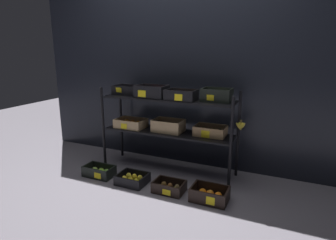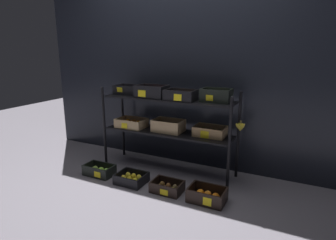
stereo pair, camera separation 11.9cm
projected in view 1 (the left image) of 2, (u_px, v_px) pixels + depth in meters
ground_plane at (168, 170)px, 3.38m from camera, size 10.00×10.00×0.00m
storefront_wall at (181, 79)px, 3.47m from camera, size 3.93×0.12×2.08m
display_rack at (168, 114)px, 3.22m from camera, size 1.64×0.41×1.01m
crate_ground_apple_green at (99, 172)px, 3.22m from camera, size 0.34×0.21×0.12m
crate_ground_lemon at (132, 179)px, 3.05m from camera, size 0.31×0.26×0.11m
crate_ground_kiwi at (169, 188)px, 2.87m from camera, size 0.31×0.22×0.11m
crate_ground_orange at (210, 195)px, 2.70m from camera, size 0.35×0.24×0.13m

